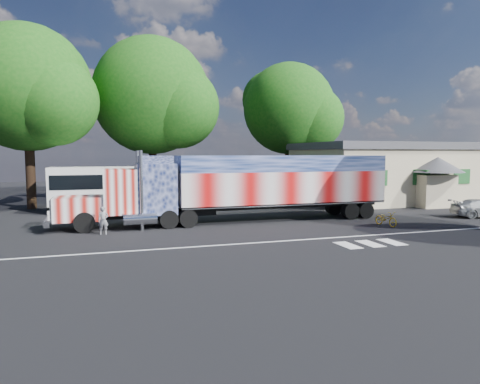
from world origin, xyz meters
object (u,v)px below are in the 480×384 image
object	(u,v)px
woman	(103,220)
coach_bus	(129,188)
tree_ne_a	(290,109)
semi_truck	(245,185)
tree_nw_a	(29,89)
tree_n_mid	(154,97)
bicycle	(386,219)

from	to	relation	value
woman	coach_bus	bearing A→B (deg)	77.35
coach_bus	woman	bearing A→B (deg)	-100.79
tree_ne_a	semi_truck	bearing A→B (deg)	-123.09
coach_bus	tree_nw_a	world-z (taller)	tree_nw_a
tree_ne_a	tree_nw_a	world-z (taller)	tree_nw_a
tree_n_mid	semi_truck	bearing A→B (deg)	-73.81
tree_ne_a	tree_n_mid	size ratio (longest dim) A/B	0.92
coach_bus	tree_n_mid	bearing A→B (deg)	66.61
bicycle	tree_n_mid	bearing A→B (deg)	114.79
semi_truck	coach_bus	world-z (taller)	semi_truck
semi_truck	woman	size ratio (longest dim) A/B	14.00
tree_nw_a	bicycle	bearing A→B (deg)	-35.37
coach_bus	semi_truck	bearing A→B (deg)	-50.09
coach_bus	tree_ne_a	size ratio (longest dim) A/B	0.84
coach_bus	tree_nw_a	size ratio (longest dim) A/B	0.81
woman	tree_nw_a	distance (m)	16.07
tree_ne_a	tree_nw_a	xyz separation A→B (m)	(-23.40, -4.24, 0.39)
semi_truck	tree_ne_a	size ratio (longest dim) A/B	1.55
woman	semi_truck	bearing A→B (deg)	10.82
coach_bus	tree_n_mid	xyz separation A→B (m)	(2.57, 5.94, 7.63)
bicycle	tree_nw_a	size ratio (longest dim) A/B	0.12
semi_truck	tree_n_mid	xyz separation A→B (m)	(-4.01, 13.81, 7.04)
bicycle	coach_bus	bearing A→B (deg)	131.69
coach_bus	tree_nw_a	bearing A→B (deg)	157.40
semi_truck	coach_bus	bearing A→B (deg)	129.91
bicycle	tree_nw_a	distance (m)	27.21
tree_n_mid	tree_nw_a	bearing A→B (deg)	-162.56
tree_n_mid	tree_ne_a	bearing A→B (deg)	5.07
semi_truck	tree_ne_a	world-z (taller)	tree_ne_a
woman	tree_ne_a	size ratio (longest dim) A/B	0.11
coach_bus	bicycle	size ratio (longest dim) A/B	6.70
tree_nw_a	woman	bearing A→B (deg)	-67.84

